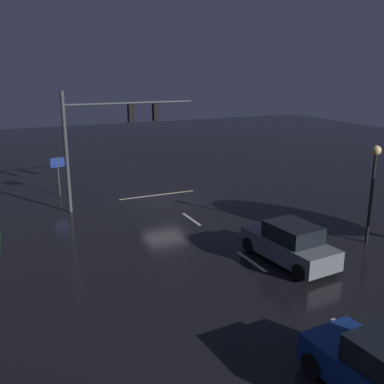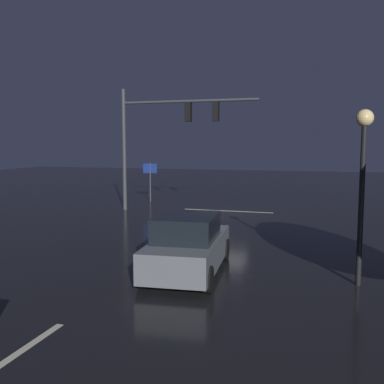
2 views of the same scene
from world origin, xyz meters
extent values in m
plane|color=black|center=(0.00, 0.00, 0.00)|extent=(80.00, 80.00, 0.00)
cylinder|color=#383A3D|center=(5.66, -0.05, 3.34)|extent=(0.22, 0.22, 6.68)
cylinder|color=#383A3D|center=(1.92, -0.05, 5.93)|extent=(7.48, 0.14, 0.14)
cube|color=black|center=(1.92, -0.05, 5.36)|extent=(0.32, 0.36, 1.00)
sphere|color=red|center=(1.92, -0.24, 5.68)|extent=(0.20, 0.20, 0.20)
sphere|color=black|center=(1.92, -0.24, 5.36)|extent=(0.20, 0.20, 0.20)
sphere|color=black|center=(1.92, -0.24, 5.04)|extent=(0.20, 0.20, 0.20)
cube|color=black|center=(0.43, -0.05, 5.36)|extent=(0.32, 0.36, 1.00)
sphere|color=red|center=(0.43, -0.24, 5.68)|extent=(0.20, 0.20, 0.20)
sphere|color=black|center=(0.43, -0.24, 5.36)|extent=(0.20, 0.20, 0.20)
sphere|color=black|center=(0.43, -0.24, 5.04)|extent=(0.20, 0.20, 0.20)
cube|color=beige|center=(0.00, 4.00, 0.00)|extent=(0.16, 2.20, 0.01)
cube|color=beige|center=(0.00, 10.00, 0.00)|extent=(0.16, 2.20, 0.01)
cube|color=beige|center=(0.00, 16.00, 0.00)|extent=(0.16, 2.20, 0.01)
cube|color=beige|center=(0.00, -1.25, 0.00)|extent=(5.00, 0.16, 0.01)
cube|color=slate|center=(-1.41, 10.61, 0.62)|extent=(2.17, 4.44, 0.80)
cube|color=black|center=(-1.43, 10.81, 1.36)|extent=(1.78, 2.23, 0.68)
cylinder|color=black|center=(-0.44, 9.09, 0.34)|extent=(0.28, 0.70, 0.68)
cylinder|color=black|center=(-2.11, 8.95, 0.34)|extent=(0.28, 0.70, 0.68)
cylinder|color=black|center=(-0.72, 12.28, 0.34)|extent=(0.28, 0.70, 0.68)
cylinder|color=black|center=(-2.39, 12.14, 0.34)|extent=(0.28, 0.70, 0.68)
sphere|color=#F9EFC6|center=(-0.58, 8.56, 0.67)|extent=(0.20, 0.20, 0.20)
sphere|color=#F9EFC6|center=(-1.88, 8.45, 0.67)|extent=(0.20, 0.20, 0.20)
cylinder|color=black|center=(2.45, 16.89, 0.34)|extent=(0.26, 0.69, 0.68)
cylinder|color=black|center=(0.77, 16.78, 0.34)|extent=(0.26, 0.69, 0.68)
sphere|color=#F9EFC6|center=(2.30, 16.36, 0.67)|extent=(0.20, 0.20, 0.20)
sphere|color=#F9EFC6|center=(1.00, 16.27, 0.67)|extent=(0.20, 0.20, 0.20)
cylinder|color=black|center=(-6.02, 10.41, 2.08)|extent=(0.14, 0.14, 4.16)
sphere|color=#F9D88C|center=(-6.02, 10.41, 4.34)|extent=(0.44, 0.44, 0.44)
cylinder|color=#383A3D|center=(5.66, -3.79, 1.24)|extent=(0.09, 0.09, 2.49)
cube|color=navy|center=(5.66, -3.79, 2.14)|extent=(0.90, 0.19, 0.60)
camera|label=1|loc=(9.52, 24.68, 7.82)|focal=41.90mm
camera|label=2|loc=(-5.10, 22.43, 3.68)|focal=41.25mm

